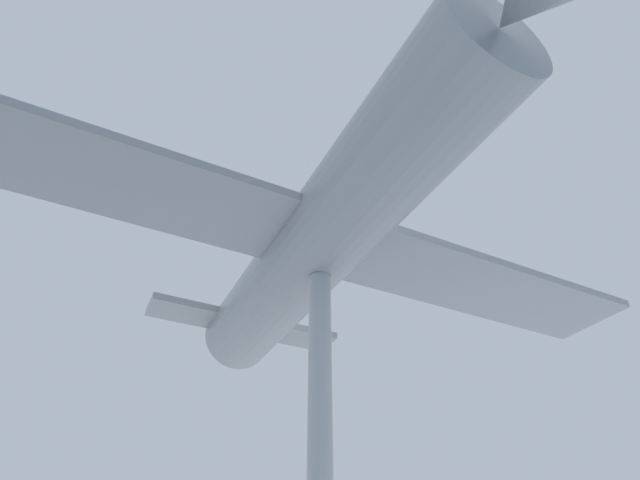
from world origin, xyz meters
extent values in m
cylinder|color=#B7B7BC|center=(0.00, 0.00, 3.27)|extent=(0.41, 0.41, 6.54)
cylinder|color=#93999E|center=(0.00, 0.00, 7.43)|extent=(3.25, 10.36, 1.78)
cube|color=#93999E|center=(0.00, 0.00, 7.43)|extent=(15.98, 4.34, 0.18)
cube|color=#93999E|center=(0.66, -4.45, 7.56)|extent=(5.16, 1.73, 0.18)
cube|color=#93999E|center=(0.66, -4.45, 8.46)|extent=(0.34, 1.11, 1.69)
camera|label=1|loc=(2.53, 7.69, 1.50)|focal=28.00mm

